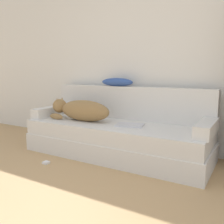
{
  "coord_description": "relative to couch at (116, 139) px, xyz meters",
  "views": [
    {
      "loc": [
        1.22,
        -0.61,
        1.0
      ],
      "look_at": [
        -0.21,
        1.85,
        0.54
      ],
      "focal_mm": 40.0,
      "sensor_mm": 36.0,
      "label": 1
    }
  ],
  "objects": [
    {
      "name": "couch",
      "position": [
        0.0,
        0.0,
        0.0
      ],
      "size": [
        2.21,
        0.82,
        0.39
      ],
      "color": "silver",
      "rests_on": "ground_plane"
    },
    {
      "name": "couch_backrest",
      "position": [
        0.0,
        0.34,
        0.41
      ],
      "size": [
        2.17,
        0.15,
        0.42
      ],
      "color": "silver",
      "rests_on": "couch"
    },
    {
      "name": "power_adapter",
      "position": [
        -0.52,
        -0.65,
        -0.18
      ],
      "size": [
        0.06,
        0.06,
        0.02
      ],
      "color": "white",
      "rests_on": "ground_plane"
    },
    {
      "name": "couch_arm_right",
      "position": [
        1.03,
        -0.01,
        0.26
      ],
      "size": [
        0.15,
        0.63,
        0.13
      ],
      "color": "silver",
      "rests_on": "couch"
    },
    {
      "name": "wall_back",
      "position": [
        0.21,
        0.53,
        1.16
      ],
      "size": [
        7.92,
        0.06,
        2.7
      ],
      "color": "silver",
      "rests_on": "ground_plane"
    },
    {
      "name": "throw_pillow",
      "position": [
        -0.18,
        0.34,
        0.68
      ],
      "size": [
        0.46,
        0.15,
        0.11
      ],
      "color": "#335199",
      "rests_on": "couch_backrest"
    },
    {
      "name": "laptop",
      "position": [
        0.2,
        -0.04,
        0.21
      ],
      "size": [
        0.35,
        0.27,
        0.02
      ],
      "rotation": [
        0.0,
        0.0,
        0.24
      ],
      "color": "silver",
      "rests_on": "couch"
    },
    {
      "name": "dog",
      "position": [
        -0.47,
        -0.08,
        0.34
      ],
      "size": [
        0.85,
        0.25,
        0.27
      ],
      "color": "olive",
      "rests_on": "couch"
    },
    {
      "name": "couch_arm_left",
      "position": [
        -1.03,
        -0.01,
        0.26
      ],
      "size": [
        0.15,
        0.63,
        0.13
      ],
      "color": "silver",
      "rests_on": "couch"
    }
  ]
}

